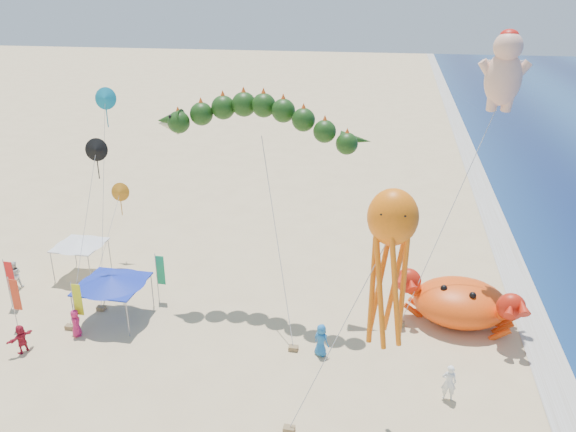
# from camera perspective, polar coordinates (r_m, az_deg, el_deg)

# --- Properties ---
(ground) EXTENTS (320.00, 320.00, 0.00)m
(ground) POSITION_cam_1_polar(r_m,az_deg,el_deg) (31.42, 2.95, -12.70)
(ground) COLOR #D1B784
(ground) RESTS_ON ground
(foam_strip) EXTENTS (320.00, 320.00, 0.00)m
(foam_strip) POSITION_cam_1_polar(r_m,az_deg,el_deg) (32.38, 25.13, -13.87)
(foam_strip) COLOR silver
(foam_strip) RESTS_ON ground
(crab_inflatable) EXTENTS (7.13, 5.85, 3.13)m
(crab_inflatable) POSITION_cam_1_polar(r_m,az_deg,el_deg) (33.81, 17.11, -8.30)
(crab_inflatable) COLOR #FC4B0D
(crab_inflatable) RESTS_ON ground
(dragon_kite) EXTENTS (11.72, 6.09, 12.24)m
(dragon_kite) POSITION_cam_1_polar(r_m,az_deg,el_deg) (31.18, -3.04, 9.11)
(dragon_kite) COLOR #15360E
(dragon_kite) RESTS_ON ground
(cherub_kite) EXTENTS (5.55, 4.56, 16.04)m
(cherub_kite) POSITION_cam_1_polar(r_m,az_deg,el_deg) (32.44, 21.11, 13.70)
(cherub_kite) COLOR #FAB898
(cherub_kite) RESTS_ON ground
(octopus_kite) EXTENTS (4.99, 2.37, 10.97)m
(octopus_kite) POSITION_cam_1_polar(r_m,az_deg,el_deg) (22.29, 10.29, -4.05)
(octopus_kite) COLOR orange
(octopus_kite) RESTS_ON ground
(canopy_blue) EXTENTS (3.86, 3.86, 2.71)m
(canopy_blue) POSITION_cam_1_polar(r_m,az_deg,el_deg) (33.80, -17.48, -6.29)
(canopy_blue) COLOR gray
(canopy_blue) RESTS_ON ground
(canopy_white) EXTENTS (3.18, 3.18, 2.71)m
(canopy_white) POSITION_cam_1_polar(r_m,az_deg,el_deg) (39.50, -20.45, -2.52)
(canopy_white) COLOR gray
(canopy_white) RESTS_ON ground
(feather_flags) EXTENTS (9.02, 4.41, 3.20)m
(feather_flags) POSITION_cam_1_polar(r_m,az_deg,el_deg) (35.03, -21.57, -6.63)
(feather_flags) COLOR gray
(feather_flags) RESTS_ON ground
(beachgoers) EXTENTS (27.54, 7.82, 1.88)m
(beachgoers) POSITION_cam_1_polar(r_m,az_deg,el_deg) (33.37, -15.92, -9.55)
(beachgoers) COLOR white
(beachgoers) RESTS_ON ground
(small_kites) EXTENTS (3.44, 9.24, 12.69)m
(small_kites) POSITION_cam_1_polar(r_m,az_deg,el_deg) (36.15, -17.85, 4.92)
(small_kites) COLOR #C37215
(small_kites) RESTS_ON ground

